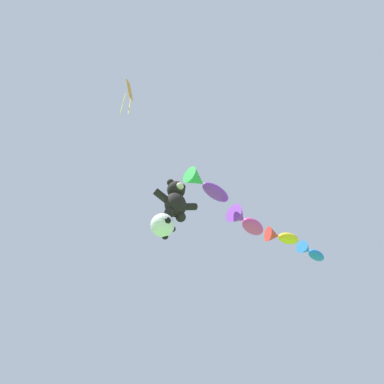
{
  "coord_description": "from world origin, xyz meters",
  "views": [
    {
      "loc": [
        -4.53,
        -3.97,
        1.46
      ],
      "look_at": [
        0.33,
        4.4,
        10.73
      ],
      "focal_mm": 35.0,
      "sensor_mm": 36.0,
      "label": 1
    }
  ],
  "objects_px": {
    "soccer_ball_kite": "(163,225)",
    "fish_kite_cobalt": "(311,252)",
    "fish_kite_goldfin": "(281,237)",
    "fish_kite_magenta": "(246,222)",
    "diamond_kite": "(129,92)",
    "teddy_bear_kite": "(176,200)",
    "fish_kite_violet": "(206,186)"
  },
  "relations": [
    {
      "from": "fish_kite_violet",
      "to": "diamond_kite",
      "type": "distance_m",
      "value": 5.24
    },
    {
      "from": "fish_kite_magenta",
      "to": "fish_kite_cobalt",
      "type": "xyz_separation_m",
      "value": [
        4.15,
        0.18,
        -0.15
      ]
    },
    {
      "from": "fish_kite_magenta",
      "to": "fish_kite_cobalt",
      "type": "distance_m",
      "value": 4.16
    },
    {
      "from": "fish_kite_violet",
      "to": "diamond_kite",
      "type": "xyz_separation_m",
      "value": [
        -4.41,
        -0.94,
        2.67
      ]
    },
    {
      "from": "fish_kite_goldfin",
      "to": "fish_kite_violet",
      "type": "bearing_deg",
      "value": -171.43
    },
    {
      "from": "soccer_ball_kite",
      "to": "fish_kite_cobalt",
      "type": "height_order",
      "value": "fish_kite_cobalt"
    },
    {
      "from": "teddy_bear_kite",
      "to": "fish_kite_cobalt",
      "type": "bearing_deg",
      "value": 8.06
    },
    {
      "from": "fish_kite_cobalt",
      "to": "diamond_kite",
      "type": "height_order",
      "value": "diamond_kite"
    },
    {
      "from": "fish_kite_magenta",
      "to": "fish_kite_goldfin",
      "type": "distance_m",
      "value": 2.23
    },
    {
      "from": "fish_kite_magenta",
      "to": "fish_kite_violet",
      "type": "bearing_deg",
      "value": -167.38
    },
    {
      "from": "fish_kite_violet",
      "to": "fish_kite_magenta",
      "type": "relative_size",
      "value": 1.14
    },
    {
      "from": "fish_kite_magenta",
      "to": "fish_kite_goldfin",
      "type": "height_order",
      "value": "fish_kite_magenta"
    },
    {
      "from": "teddy_bear_kite",
      "to": "fish_kite_magenta",
      "type": "xyz_separation_m",
      "value": [
        4.17,
        1.0,
        1.35
      ]
    },
    {
      "from": "teddy_bear_kite",
      "to": "diamond_kite",
      "type": "height_order",
      "value": "diamond_kite"
    },
    {
      "from": "fish_kite_magenta",
      "to": "diamond_kite",
      "type": "bearing_deg",
      "value": -167.74
    },
    {
      "from": "teddy_bear_kite",
      "to": "fish_kite_violet",
      "type": "relative_size",
      "value": 0.76
    },
    {
      "from": "soccer_ball_kite",
      "to": "fish_kite_cobalt",
      "type": "xyz_separation_m",
      "value": [
        8.73,
        1.05,
        2.52
      ]
    },
    {
      "from": "soccer_ball_kite",
      "to": "diamond_kite",
      "type": "relative_size",
      "value": 0.39
    },
    {
      "from": "fish_kite_magenta",
      "to": "diamond_kite",
      "type": "height_order",
      "value": "diamond_kite"
    },
    {
      "from": "fish_kite_cobalt",
      "to": "fish_kite_goldfin",
      "type": "bearing_deg",
      "value": -179.15
    },
    {
      "from": "fish_kite_goldfin",
      "to": "diamond_kite",
      "type": "relative_size",
      "value": 0.72
    },
    {
      "from": "teddy_bear_kite",
      "to": "soccer_ball_kite",
      "type": "height_order",
      "value": "teddy_bear_kite"
    },
    {
      "from": "fish_kite_goldfin",
      "to": "fish_kite_cobalt",
      "type": "distance_m",
      "value": 1.94
    },
    {
      "from": "soccer_ball_kite",
      "to": "fish_kite_magenta",
      "type": "relative_size",
      "value": 0.43
    },
    {
      "from": "teddy_bear_kite",
      "to": "fish_kite_cobalt",
      "type": "height_order",
      "value": "fish_kite_cobalt"
    },
    {
      "from": "diamond_kite",
      "to": "fish_kite_magenta",
      "type": "bearing_deg",
      "value": 12.26
    },
    {
      "from": "soccer_ball_kite",
      "to": "fish_kite_goldfin",
      "type": "bearing_deg",
      "value": 8.54
    },
    {
      "from": "fish_kite_violet",
      "to": "fish_kite_goldfin",
      "type": "bearing_deg",
      "value": 8.57
    },
    {
      "from": "teddy_bear_kite",
      "to": "fish_kite_magenta",
      "type": "height_order",
      "value": "fish_kite_magenta"
    },
    {
      "from": "fish_kite_cobalt",
      "to": "fish_kite_violet",
      "type": "bearing_deg",
      "value": -173.66
    },
    {
      "from": "teddy_bear_kite",
      "to": "fish_kite_goldfin",
      "type": "xyz_separation_m",
      "value": [
        6.39,
        1.15,
        1.42
      ]
    },
    {
      "from": "teddy_bear_kite",
      "to": "fish_kite_violet",
      "type": "xyz_separation_m",
      "value": [
        1.69,
        0.44,
        1.97
      ]
    }
  ]
}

